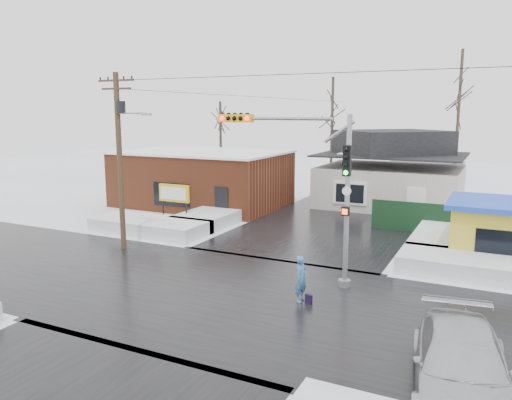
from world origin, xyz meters
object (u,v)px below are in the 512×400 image
at_px(pedestrian, 301,279).
at_px(car, 461,367).
at_px(kiosk, 498,230).
at_px(utility_pole, 120,151).
at_px(marquee_sign, 174,194).
at_px(traffic_signal, 310,175).

relative_size(pedestrian, car, 0.31).
height_order(kiosk, car, kiosk).
bearing_deg(utility_pole, pedestrian, -14.34).
bearing_deg(utility_pole, car, -22.83).
bearing_deg(marquee_sign, car, -36.17).
bearing_deg(kiosk, car, -92.66).
height_order(kiosk, pedestrian, kiosk).
xyz_separation_m(marquee_sign, kiosk, (18.50, 0.50, -0.46)).
height_order(marquee_sign, pedestrian, marquee_sign).
relative_size(utility_pole, marquee_sign, 3.53).
relative_size(kiosk, car, 0.80).
relative_size(utility_pole, pedestrian, 5.11).
bearing_deg(pedestrian, traffic_signal, 21.76).
xyz_separation_m(traffic_signal, kiosk, (7.07, 7.03, -3.08)).
bearing_deg(kiosk, marquee_sign, -178.45).
height_order(utility_pole, pedestrian, utility_pole).
distance_m(utility_pole, marquee_sign, 6.87).
bearing_deg(marquee_sign, traffic_signal, -29.72).
distance_m(utility_pole, kiosk, 18.95).
distance_m(traffic_signal, marquee_sign, 13.42).
height_order(marquee_sign, kiosk, kiosk).
bearing_deg(car, kiosk, 79.55).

